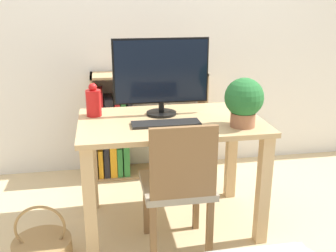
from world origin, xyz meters
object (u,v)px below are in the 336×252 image
(chair, at_px, (179,184))
(basket, at_px, (43,250))
(vase, at_px, (94,102))
(potted_plant, at_px, (244,100))
(keyboard, at_px, (166,124))
(monitor, at_px, (161,74))
(bookshelf, at_px, (129,128))

(chair, relative_size, basket, 2.27)
(vase, distance_m, potted_plant, 0.94)
(keyboard, xyz_separation_m, potted_plant, (0.44, -0.10, 0.15))
(monitor, relative_size, potted_plant, 2.10)
(potted_plant, xyz_separation_m, bookshelf, (-0.60, 1.03, -0.48))
(keyboard, bearing_deg, basket, -165.73)
(monitor, distance_m, chair, 0.71)
(keyboard, relative_size, vase, 1.92)
(potted_plant, bearing_deg, basket, -175.74)
(potted_plant, distance_m, basket, 1.44)
(keyboard, height_order, bookshelf, bookshelf)
(monitor, bearing_deg, vase, 174.53)
(vase, height_order, chair, vase)
(vase, relative_size, basket, 0.58)
(keyboard, height_order, chair, chair)
(keyboard, bearing_deg, bookshelf, 99.79)
(potted_plant, xyz_separation_m, basket, (-1.19, -0.09, -0.80))
(bookshelf, height_order, basket, bookshelf)
(vase, bearing_deg, basket, -125.77)
(potted_plant, relative_size, bookshelf, 0.31)
(monitor, distance_m, potted_plant, 0.55)
(keyboard, distance_m, vase, 0.50)
(keyboard, xyz_separation_m, basket, (-0.75, -0.19, -0.65))
(monitor, bearing_deg, potted_plant, -36.87)
(vase, relative_size, chair, 0.26)
(potted_plant, bearing_deg, chair, -163.34)
(monitor, xyz_separation_m, basket, (-0.75, -0.41, -0.91))
(chair, bearing_deg, vase, 141.96)
(monitor, xyz_separation_m, potted_plant, (0.43, -0.32, -0.11))
(vase, bearing_deg, chair, -46.87)
(vase, relative_size, potted_plant, 0.74)
(potted_plant, xyz_separation_m, chair, (-0.40, -0.12, -0.44))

